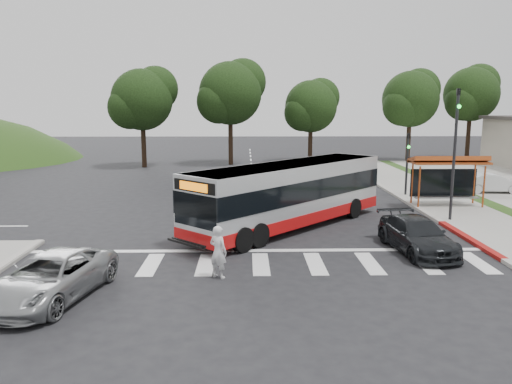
{
  "coord_description": "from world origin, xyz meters",
  "views": [
    {
      "loc": [
        -0.53,
        -22.45,
        5.72
      ],
      "look_at": [
        -0.05,
        1.13,
        1.6
      ],
      "focal_mm": 35.0,
      "sensor_mm": 36.0,
      "label": 1
    }
  ],
  "objects_px": {
    "transit_bus": "(290,196)",
    "dark_sedan": "(417,235)",
    "silver_suv_south": "(50,277)",
    "pedestrian": "(218,252)"
  },
  "relations": [
    {
      "from": "dark_sedan",
      "to": "silver_suv_south",
      "type": "xyz_separation_m",
      "value": [
        -12.56,
        -4.64,
        0.01
      ]
    },
    {
      "from": "transit_bus",
      "to": "silver_suv_south",
      "type": "height_order",
      "value": "transit_bus"
    },
    {
      "from": "transit_bus",
      "to": "dark_sedan",
      "type": "relative_size",
      "value": 2.55
    },
    {
      "from": "dark_sedan",
      "to": "transit_bus",
      "type": "bearing_deg",
      "value": 131.68
    },
    {
      "from": "transit_bus",
      "to": "pedestrian",
      "type": "relative_size",
      "value": 6.56
    },
    {
      "from": "dark_sedan",
      "to": "silver_suv_south",
      "type": "distance_m",
      "value": 13.39
    },
    {
      "from": "pedestrian",
      "to": "silver_suv_south",
      "type": "height_order",
      "value": "pedestrian"
    },
    {
      "from": "transit_bus",
      "to": "dark_sedan",
      "type": "height_order",
      "value": "transit_bus"
    },
    {
      "from": "transit_bus",
      "to": "dark_sedan",
      "type": "bearing_deg",
      "value": 2.16
    },
    {
      "from": "pedestrian",
      "to": "silver_suv_south",
      "type": "distance_m",
      "value": 5.21
    }
  ]
}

